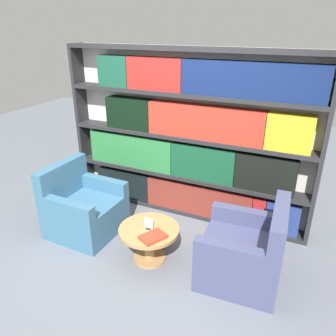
% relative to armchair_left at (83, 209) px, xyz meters
% --- Properties ---
extents(ground_plane, '(14.00, 14.00, 0.00)m').
position_rel_armchair_left_xyz_m(ground_plane, '(0.99, -0.47, -0.31)').
color(ground_plane, slate).
extents(bookshelf, '(3.36, 0.30, 2.24)m').
position_rel_armchair_left_xyz_m(bookshelf, '(1.05, 1.01, 0.78)').
color(bookshelf, silver).
rests_on(bookshelf, ground_plane).
extents(armchair_left, '(0.82, 0.83, 0.90)m').
position_rel_armchair_left_xyz_m(armchair_left, '(0.00, 0.00, 0.00)').
color(armchair_left, '#386684').
rests_on(armchair_left, ground_plane).
extents(armchair_right, '(0.85, 0.85, 0.90)m').
position_rel_armchair_left_xyz_m(armchair_right, '(2.07, 0.00, 0.00)').
color(armchair_right, '#42476B').
rests_on(armchair_right, ground_plane).
extents(coffee_table, '(0.67, 0.67, 0.41)m').
position_rel_armchair_left_xyz_m(coffee_table, '(1.04, -0.16, -0.01)').
color(coffee_table, '#AD7F4C').
rests_on(coffee_table, ground_plane).
extents(table_sign, '(0.10, 0.06, 0.13)m').
position_rel_armchair_left_xyz_m(table_sign, '(1.04, -0.16, 0.16)').
color(table_sign, black).
rests_on(table_sign, coffee_table).
extents(stray_book, '(0.29, 0.32, 0.03)m').
position_rel_armchair_left_xyz_m(stray_book, '(1.16, -0.30, 0.12)').
color(stray_book, '#B73823').
rests_on(stray_book, coffee_table).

